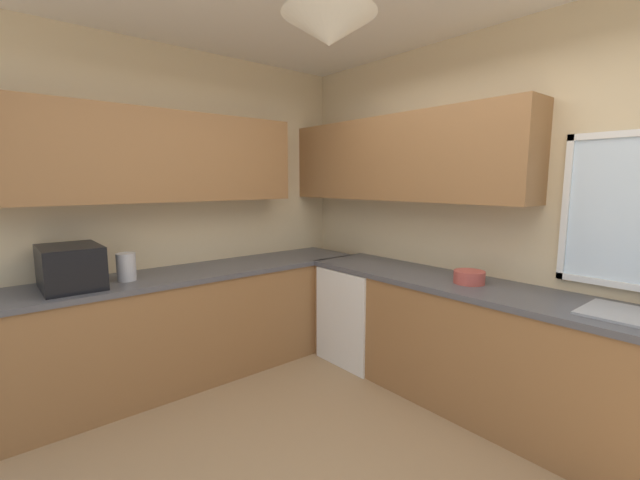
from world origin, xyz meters
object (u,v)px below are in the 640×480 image
(bowl, at_px, (469,277))
(microwave, at_px, (71,267))
(kettle, at_px, (126,267))
(dishwasher, at_px, (363,313))

(bowl, bearing_deg, microwave, -127.30)
(kettle, xyz_separation_m, bowl, (1.65, 1.84, -0.06))
(bowl, bearing_deg, kettle, -131.80)
(microwave, height_order, kettle, microwave)
(dishwasher, height_order, bowl, bowl)
(dishwasher, distance_m, kettle, 2.01)
(dishwasher, bearing_deg, bowl, 1.70)
(bowl, bearing_deg, dishwasher, -178.30)
(microwave, xyz_separation_m, bowl, (1.67, 2.19, -0.10))
(microwave, relative_size, kettle, 2.36)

